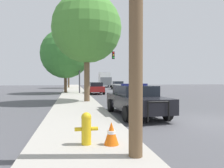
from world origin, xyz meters
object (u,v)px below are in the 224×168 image
(police_car, at_px, (135,99))
(fire_hydrant, at_px, (86,127))
(traffic_light, at_px, (94,62))
(tree_sidewalk_far, at_px, (69,65))
(box_truck, at_px, (104,79))
(car_background_midblock, at_px, (96,88))
(tree_sidewalk_near, at_px, (87,28))
(tree_sidewalk_mid, at_px, (65,54))
(car_background_oncoming, at_px, (118,85))
(traffic_cone, at_px, (111,133))
(utility_pole, at_px, (136,2))

(police_car, relative_size, fire_hydrant, 6.14)
(traffic_light, xyz_separation_m, tree_sidewalk_far, (-3.23, 16.55, 0.72))
(box_truck, height_order, tree_sidewalk_far, tree_sidewalk_far)
(car_background_midblock, bearing_deg, tree_sidewalk_near, -100.93)
(fire_hydrant, xyz_separation_m, tree_sidewalk_far, (-0.95, 37.21, 3.97))
(tree_sidewalk_mid, bearing_deg, car_background_midblock, -24.35)
(fire_hydrant, distance_m, car_background_midblock, 20.51)
(car_background_oncoming, bearing_deg, police_car, 80.00)
(tree_sidewalk_far, relative_size, traffic_cone, 11.59)
(police_car, bearing_deg, car_background_midblock, -91.68)
(traffic_cone, bearing_deg, utility_pole, -68.42)
(tree_sidewalk_near, height_order, tree_sidewalk_mid, tree_sidewalk_near)
(utility_pole, distance_m, tree_sidewalk_near, 12.14)
(car_background_oncoming, distance_m, tree_sidewalk_far, 10.92)
(police_car, height_order, utility_pole, utility_pole)
(car_background_midblock, height_order, box_truck, box_truck)
(utility_pole, bearing_deg, tree_sidewalk_near, 91.14)
(fire_hydrant, relative_size, utility_pole, 0.13)
(traffic_light, height_order, box_truck, traffic_light)
(fire_hydrant, xyz_separation_m, car_background_oncoming, (7.59, 31.57, 0.17))
(car_background_oncoming, bearing_deg, traffic_cone, 77.87)
(traffic_light, distance_m, traffic_cone, 21.12)
(traffic_light, bearing_deg, police_car, -88.23)
(car_background_midblock, xyz_separation_m, box_truck, (4.31, 21.63, 0.95))
(car_background_midblock, xyz_separation_m, tree_sidewalk_far, (-3.39, 16.84, 3.80))
(tree_sidewalk_mid, distance_m, tree_sidewalk_far, 15.24)
(car_background_oncoming, xyz_separation_m, tree_sidewalk_near, (-6.83, -20.68, 4.86))
(traffic_light, xyz_separation_m, tree_sidewalk_mid, (-3.39, 1.32, 1.09))
(box_truck, xyz_separation_m, tree_sidewalk_near, (-5.98, -31.10, 3.91))
(traffic_cone, bearing_deg, fire_hydrant, 168.72)
(tree_sidewalk_near, bearing_deg, fire_hydrant, -93.99)
(police_car, distance_m, car_background_midblock, 15.52)
(fire_hydrant, height_order, tree_sidewalk_near, tree_sidewalk_near)
(traffic_light, bearing_deg, utility_pole, -93.36)
(box_truck, relative_size, traffic_cone, 12.86)
(car_background_midblock, relative_size, tree_sidewalk_far, 0.58)
(car_background_oncoming, relative_size, car_background_midblock, 1.02)
(traffic_light, bearing_deg, traffic_cone, -94.52)
(box_truck, relative_size, tree_sidewalk_near, 0.93)
(car_background_oncoming, bearing_deg, tree_sidewalk_mid, 48.01)
(police_car, xyz_separation_m, car_background_midblock, (-0.33, 15.51, -0.06))
(tree_sidewalk_near, xyz_separation_m, tree_sidewalk_far, (-1.71, 26.31, -1.06))
(car_background_midblock, height_order, tree_sidewalk_near, tree_sidewalk_near)
(car_background_oncoming, relative_size, tree_sidewalk_near, 0.50)
(fire_hydrant, height_order, tree_sidewalk_mid, tree_sidewalk_mid)
(fire_hydrant, height_order, car_background_midblock, car_background_midblock)
(police_car, relative_size, traffic_cone, 8.75)
(utility_pole, bearing_deg, car_background_midblock, 86.17)
(box_truck, xyz_separation_m, tree_sidewalk_far, (-7.70, -4.79, 2.85))
(fire_hydrant, xyz_separation_m, car_background_midblock, (2.43, 20.37, 0.16))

